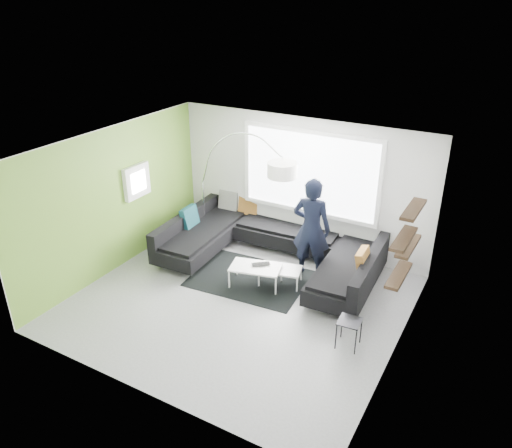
% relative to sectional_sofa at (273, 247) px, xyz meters
% --- Properties ---
extents(ground, '(5.50, 5.50, 0.00)m').
position_rel_sectional_sofa_xyz_m(ground, '(0.11, -1.49, -0.40)').
color(ground, gray).
rests_on(ground, ground).
extents(room_shell, '(5.54, 5.04, 2.82)m').
position_rel_sectional_sofa_xyz_m(room_shell, '(0.14, -1.28, 1.41)').
color(room_shell, silver).
rests_on(room_shell, ground).
extents(sectional_sofa, '(4.30, 2.79, 0.90)m').
position_rel_sectional_sofa_xyz_m(sectional_sofa, '(0.00, 0.00, 0.00)').
color(sectional_sofa, black).
rests_on(sectional_sofa, ground).
extents(rug, '(2.27, 1.73, 0.01)m').
position_rel_sectional_sofa_xyz_m(rug, '(-0.13, -0.70, -0.39)').
color(rug, black).
rests_on(rug, ground).
extents(coffee_table, '(1.33, 0.97, 0.39)m').
position_rel_sectional_sofa_xyz_m(coffee_table, '(0.27, -0.71, -0.20)').
color(coffee_table, white).
rests_on(coffee_table, ground).
extents(arc_lamp, '(2.59, 1.57, 2.57)m').
position_rel_sectional_sofa_xyz_m(arc_lamp, '(-1.93, 0.41, 0.89)').
color(arc_lamp, silver).
rests_on(arc_lamp, ground).
extents(side_table, '(0.36, 0.36, 0.47)m').
position_rel_sectional_sofa_xyz_m(side_table, '(2.19, -1.66, -0.16)').
color(side_table, black).
rests_on(side_table, ground).
extents(person, '(0.84, 0.66, 1.98)m').
position_rel_sectional_sofa_xyz_m(person, '(0.80, 0.01, 0.59)').
color(person, black).
rests_on(person, ground).
extents(laptop, '(0.55, 0.55, 0.03)m').
position_rel_sectional_sofa_xyz_m(laptop, '(0.16, -0.77, 0.01)').
color(laptop, black).
rests_on(laptop, coffee_table).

